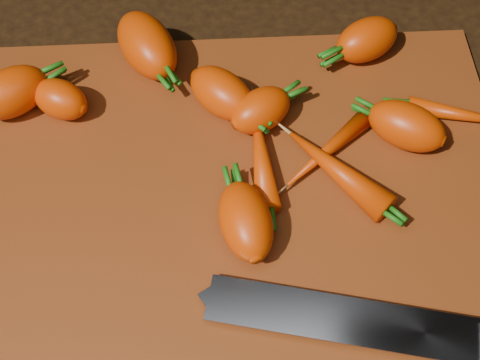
{
  "coord_description": "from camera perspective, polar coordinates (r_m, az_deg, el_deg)",
  "views": [
    {
      "loc": [
        -0.02,
        -0.31,
        0.53
      ],
      "look_at": [
        0.0,
        0.01,
        0.03
      ],
      "focal_mm": 50.0,
      "sensor_mm": 36.0,
      "label": 1
    }
  ],
  "objects": [
    {
      "name": "ground",
      "position": [
        0.62,
        0.05,
        -2.52
      ],
      "size": [
        2.0,
        2.0,
        0.01
      ],
      "primitive_type": "cube",
      "color": "black"
    },
    {
      "name": "carrot_2",
      "position": [
        0.69,
        -7.94,
        11.32
      ],
      "size": [
        0.09,
        0.1,
        0.05
      ],
      "primitive_type": "ellipsoid",
      "rotation": [
        0.0,
        0.0,
        -1.11
      ],
      "color": "#D93D05",
      "rests_on": "cutting_board"
    },
    {
      "name": "carrot_10",
      "position": [
        0.63,
        7.47,
        2.5
      ],
      "size": [
        0.09,
        0.09,
        0.02
      ],
      "primitive_type": "ellipsoid",
      "rotation": [
        0.0,
        0.0,
        3.86
      ],
      "color": "#D93D05",
      "rests_on": "cutting_board"
    },
    {
      "name": "carrot_1",
      "position": [
        0.67,
        -15.09,
        6.67
      ],
      "size": [
        0.07,
        0.06,
        0.04
      ],
      "primitive_type": "ellipsoid",
      "rotation": [
        0.0,
        0.0,
        2.62
      ],
      "color": "#D93D05",
      "rests_on": "cutting_board"
    },
    {
      "name": "carrot_8",
      "position": [
        0.68,
        18.6,
        5.27
      ],
      "size": [
        0.11,
        0.05,
        0.02
      ],
      "primitive_type": "ellipsoid",
      "rotation": [
        0.0,
        0.0,
        -0.27
      ],
      "color": "#D93D05",
      "rests_on": "cutting_board"
    },
    {
      "name": "carrot_4",
      "position": [
        0.71,
        10.78,
        11.68
      ],
      "size": [
        0.08,
        0.07,
        0.04
      ],
      "primitive_type": "ellipsoid",
      "rotation": [
        0.0,
        0.0,
        3.61
      ],
      "color": "#D93D05",
      "rests_on": "cutting_board"
    },
    {
      "name": "carrot_0",
      "position": [
        0.68,
        -18.89,
        7.1
      ],
      "size": [
        0.09,
        0.08,
        0.05
      ],
      "primitive_type": "ellipsoid",
      "rotation": [
        0.0,
        0.0,
        0.59
      ],
      "color": "#D93D05",
      "rests_on": "cutting_board"
    },
    {
      "name": "knife",
      "position": [
        0.55,
        11.02,
        -11.97
      ],
      "size": [
        0.36,
        0.11,
        0.02
      ],
      "rotation": [
        0.0,
        0.0,
        -0.23
      ],
      "color": "gray",
      "rests_on": "cutting_board"
    },
    {
      "name": "carrot_9",
      "position": [
        0.61,
        8.28,
        0.82
      ],
      "size": [
        0.1,
        0.11,
        0.03
      ],
      "primitive_type": "ellipsoid",
      "rotation": [
        0.0,
        0.0,
        2.29
      ],
      "color": "#D93D05",
      "rests_on": "cutting_board"
    },
    {
      "name": "carrot_7",
      "position": [
        0.62,
        1.8,
        2.17
      ],
      "size": [
        0.03,
        0.12,
        0.02
      ],
      "primitive_type": "ellipsoid",
      "rotation": [
        0.0,
        0.0,
        1.61
      ],
      "color": "#D93D05",
      "rests_on": "cutting_board"
    },
    {
      "name": "carrot_3",
      "position": [
        0.57,
        0.48,
        -3.54
      ],
      "size": [
        0.06,
        0.08,
        0.04
      ],
      "primitive_type": "ellipsoid",
      "rotation": [
        0.0,
        0.0,
        1.76
      ],
      "color": "#D93D05",
      "rests_on": "cutting_board"
    },
    {
      "name": "carrot_6",
      "position": [
        0.64,
        14.01,
        4.5
      ],
      "size": [
        0.09,
        0.08,
        0.04
      ],
      "primitive_type": "ellipsoid",
      "rotation": [
        0.0,
        0.0,
        2.59
      ],
      "color": "#D93D05",
      "rests_on": "cutting_board"
    },
    {
      "name": "cutting_board",
      "position": [
        0.61,
        0.05,
        -2.01
      ],
      "size": [
        0.5,
        0.4,
        0.01
      ],
      "primitive_type": "cube",
      "color": "maroon",
      "rests_on": "ground"
    },
    {
      "name": "carrot_5",
      "position": [
        0.64,
        1.78,
        5.97
      ],
      "size": [
        0.07,
        0.07,
        0.04
      ],
      "primitive_type": "ellipsoid",
      "rotation": [
        0.0,
        0.0,
        0.56
      ],
      "color": "#D93D05",
      "rests_on": "cutting_board"
    },
    {
      "name": "carrot_11",
      "position": [
        0.65,
        -1.55,
        7.41
      ],
      "size": [
        0.08,
        0.08,
        0.04
      ],
      "primitive_type": "ellipsoid",
      "rotation": [
        0.0,
        0.0,
        5.48
      ],
      "color": "#D93D05",
      "rests_on": "cutting_board"
    }
  ]
}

